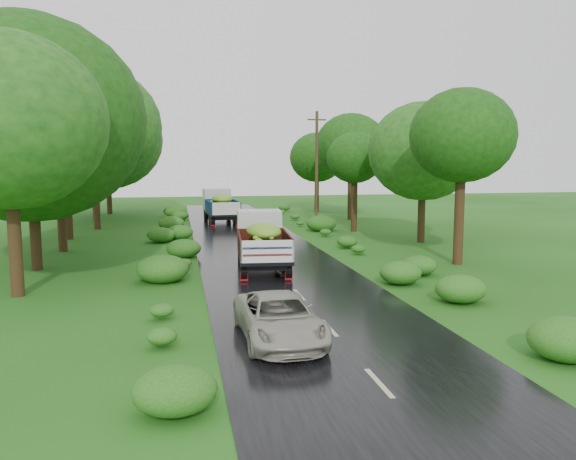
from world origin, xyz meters
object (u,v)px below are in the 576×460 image
object	(u,v)px
truck_near	(262,238)
car	(279,318)
utility_pole	(317,166)
truck_far	(220,204)

from	to	relation	value
truck_near	car	world-z (taller)	truck_near
car	utility_pole	distance (m)	28.75
truck_near	utility_pole	bearing A→B (deg)	73.31
car	truck_near	bearing A→B (deg)	82.63
truck_far	utility_pole	bearing A→B (deg)	-14.97
car	utility_pole	bearing A→B (deg)	72.51
truck_near	truck_far	world-z (taller)	truck_far
truck_near	truck_far	size ratio (longest dim) A/B	0.97
truck_near	car	size ratio (longest dim) A/B	1.38
truck_far	car	bearing A→B (deg)	-95.01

